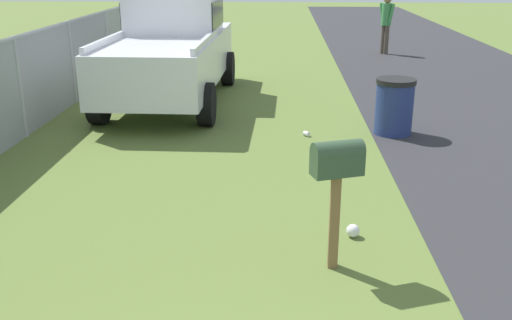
{
  "coord_description": "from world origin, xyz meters",
  "views": [
    {
      "loc": [
        -0.8,
        0.12,
        2.76
      ],
      "look_at": [
        4.54,
        0.37,
        0.9
      ],
      "focal_mm": 40.34,
      "sensor_mm": 36.0,
      "label": 1
    }
  ],
  "objects_px": {
    "pickup_truck": "(172,46)",
    "pedestrian": "(386,20)",
    "mailbox": "(337,169)",
    "trash_bin": "(394,106)"
  },
  "relations": [
    {
      "from": "pickup_truck",
      "to": "pedestrian",
      "type": "distance_m",
      "value": 8.35
    },
    {
      "from": "mailbox",
      "to": "trash_bin",
      "type": "bearing_deg",
      "value": -36.24
    },
    {
      "from": "mailbox",
      "to": "trash_bin",
      "type": "height_order",
      "value": "mailbox"
    },
    {
      "from": "pedestrian",
      "to": "mailbox",
      "type": "bearing_deg",
      "value": 43.6
    },
    {
      "from": "pickup_truck",
      "to": "trash_bin",
      "type": "relative_size",
      "value": 5.72
    },
    {
      "from": "mailbox",
      "to": "pickup_truck",
      "type": "xyz_separation_m",
      "value": [
        6.79,
        2.75,
        0.11
      ]
    },
    {
      "from": "trash_bin",
      "to": "mailbox",
      "type": "bearing_deg",
      "value": 163.2
    },
    {
      "from": "trash_bin",
      "to": "pedestrian",
      "type": "xyz_separation_m",
      "value": [
        8.69,
        -1.27,
        0.55
      ]
    },
    {
      "from": "trash_bin",
      "to": "pedestrian",
      "type": "distance_m",
      "value": 8.8
    },
    {
      "from": "mailbox",
      "to": "pickup_truck",
      "type": "distance_m",
      "value": 7.33
    }
  ]
}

